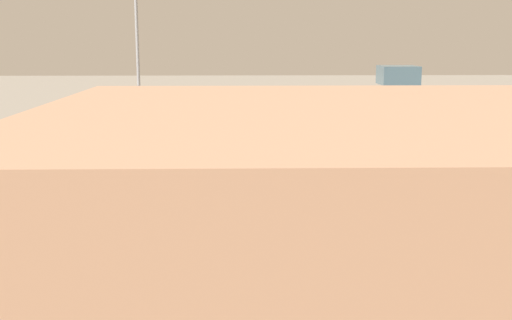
% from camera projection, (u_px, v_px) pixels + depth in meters
% --- Properties ---
extents(ground_plane, '(400.00, 400.00, 0.00)m').
position_uv_depth(ground_plane, '(189.00, 184.00, 69.93)').
color(ground_plane, gray).
extents(track_bed_0, '(140.00, 2.80, 0.12)m').
position_uv_depth(track_bed_0, '(199.00, 155.00, 87.10)').
color(track_bed_0, '#3D3833').
rests_on(track_bed_0, ground_plane).
extents(track_bed_1, '(140.00, 2.80, 0.12)m').
position_uv_depth(track_bed_1, '(196.00, 162.00, 82.19)').
color(track_bed_1, '#3D3833').
rests_on(track_bed_1, ground_plane).
extents(track_bed_2, '(140.00, 2.80, 0.12)m').
position_uv_depth(track_bed_2, '(194.00, 170.00, 77.28)').
color(track_bed_2, '#3D3833').
rests_on(track_bed_2, ground_plane).
extents(track_bed_3, '(140.00, 2.80, 0.12)m').
position_uv_depth(track_bed_3, '(190.00, 179.00, 72.38)').
color(track_bed_3, '#4C443D').
rests_on(track_bed_3, ground_plane).
extents(track_bed_4, '(140.00, 2.80, 0.12)m').
position_uv_depth(track_bed_4, '(187.00, 189.00, 67.47)').
color(track_bed_4, '#3D3833').
rests_on(track_bed_4, ground_plane).
extents(track_bed_5, '(140.00, 2.80, 0.12)m').
position_uv_depth(track_bed_5, '(182.00, 201.00, 62.56)').
color(track_bed_5, '#3D3833').
rests_on(track_bed_5, ground_plane).
extents(track_bed_6, '(140.00, 2.80, 0.12)m').
position_uv_depth(track_bed_6, '(177.00, 215.00, 57.66)').
color(track_bed_6, '#4C443D').
rests_on(track_bed_6, ground_plane).
extents(track_bed_7, '(140.00, 2.80, 0.12)m').
position_uv_depth(track_bed_7, '(172.00, 231.00, 52.75)').
color(track_bed_7, '#3D3833').
rests_on(track_bed_7, ground_plane).
extents(train_on_track_5, '(10.00, 3.00, 5.00)m').
position_uv_depth(train_on_track_5, '(237.00, 180.00, 62.29)').
color(train_on_track_5, gold).
rests_on(train_on_track_5, ground_plane).
extents(train_on_track_1, '(119.80, 3.06, 3.80)m').
position_uv_depth(train_on_track_1, '(190.00, 147.00, 81.80)').
color(train_on_track_1, '#B7BABF').
rests_on(train_on_track_1, ground_plane).
extents(train_on_track_3, '(71.40, 3.06, 3.80)m').
position_uv_depth(train_on_track_3, '(119.00, 162.00, 71.82)').
color(train_on_track_3, '#B7BABF').
rests_on(train_on_track_3, ground_plane).
extents(train_on_track_4, '(90.60, 3.00, 4.40)m').
position_uv_depth(train_on_track_4, '(248.00, 170.00, 67.23)').
color(train_on_track_4, maroon).
rests_on(train_on_track_4, ground_plane).
extents(light_mast_0, '(2.80, 0.70, 32.36)m').
position_uv_depth(light_mast_0, '(136.00, 5.00, 86.51)').
color(light_mast_0, '#9EA0A5').
rests_on(light_mast_0, ground_plane).
extents(signal_gantry, '(0.70, 40.00, 8.80)m').
position_uv_depth(signal_gantry, '(334.00, 114.00, 68.83)').
color(signal_gantry, '#4C4742').
rests_on(signal_gantry, ground_plane).
extents(control_tower, '(6.00, 6.00, 11.30)m').
position_uv_depth(control_tower, '(397.00, 94.00, 103.71)').
color(control_tower, gray).
rests_on(control_tower, ground_plane).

